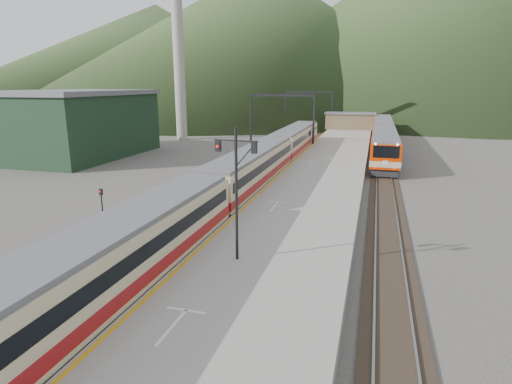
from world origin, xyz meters
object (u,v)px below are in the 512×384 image
(main_train, at_px, (252,169))
(second_train, at_px, (383,136))
(signal_mast, at_px, (236,181))
(worker, at_px, (41,291))

(main_train, xyz_separation_m, second_train, (11.50, 29.09, -0.01))
(main_train, bearing_deg, signal_mast, -76.35)
(main_train, relative_size, worker, 33.43)
(second_train, bearing_deg, main_train, -111.57)
(second_train, relative_size, signal_mast, 6.44)
(main_train, height_order, signal_mast, signal_mast)
(signal_mast, bearing_deg, worker, -142.15)
(second_train, height_order, worker, second_train)
(signal_mast, height_order, worker, signal_mast)
(main_train, relative_size, second_train, 1.51)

